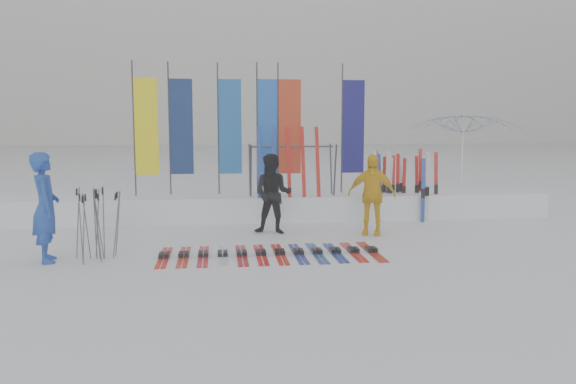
{
  "coord_description": "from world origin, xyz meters",
  "views": [
    {
      "loc": [
        -1.13,
        -9.1,
        2.28
      ],
      "look_at": [
        0.2,
        1.6,
        1.0
      ],
      "focal_mm": 35.0,
      "sensor_mm": 36.0,
      "label": 1
    }
  ],
  "objects": [
    {
      "name": "ground",
      "position": [
        0.0,
        0.0,
        0.0
      ],
      "size": [
        120.0,
        120.0,
        0.0
      ],
      "primitive_type": "plane",
      "color": "white",
      "rests_on": "ground"
    },
    {
      "name": "snow_bank",
      "position": [
        0.0,
        4.6,
        0.3
      ],
      "size": [
        14.0,
        1.6,
        0.6
      ],
      "primitive_type": "cube",
      "color": "white",
      "rests_on": "ground"
    },
    {
      "name": "person_blue",
      "position": [
        -4.0,
        0.57,
        0.92
      ],
      "size": [
        0.61,
        0.77,
        1.85
      ],
      "primitive_type": "imported",
      "rotation": [
        0.0,
        0.0,
        1.85
      ],
      "color": "#1D44AC",
      "rests_on": "ground"
    },
    {
      "name": "person_black",
      "position": [
        0.0,
        2.59,
        0.85
      ],
      "size": [
        0.97,
        0.85,
        1.69
      ],
      "primitive_type": "imported",
      "rotation": [
        0.0,
        0.0,
        -0.29
      ],
      "color": "black",
      "rests_on": "ground"
    },
    {
      "name": "person_yellow",
      "position": [
        2.04,
        2.22,
        0.85
      ],
      "size": [
        1.07,
        0.72,
        1.69
      ],
      "primitive_type": "imported",
      "rotation": [
        0.0,
        0.0,
        -0.34
      ],
      "color": "yellow",
      "rests_on": "ground"
    },
    {
      "name": "tent_canopy",
      "position": [
        5.5,
        5.5,
        1.35
      ],
      "size": [
        3.18,
        3.24,
        2.7
      ],
      "primitive_type": "imported",
      "rotation": [
        0.0,
        0.0,
        -0.08
      ],
      "color": "white",
      "rests_on": "ground"
    },
    {
      "name": "ski_row",
      "position": [
        -0.23,
        0.61,
        0.03
      ],
      "size": [
        3.86,
        1.65,
        0.07
      ],
      "color": "red",
      "rests_on": "ground"
    },
    {
      "name": "pole_cluster",
      "position": [
        -3.21,
        0.63,
        0.6
      ],
      "size": [
        0.79,
        0.6,
        1.26
      ],
      "color": "#595B60",
      "rests_on": "ground"
    },
    {
      "name": "feather_flags",
      "position": [
        -0.48,
        4.72,
        2.24
      ],
      "size": [
        5.64,
        0.18,
        3.2
      ],
      "color": "#383A3F",
      "rests_on": "ground"
    },
    {
      "name": "ski_rack",
      "position": [
        0.62,
        4.2,
        1.38
      ],
      "size": [
        2.04,
        0.8,
        1.23
      ],
      "color": "#383A3F",
      "rests_on": "ground"
    },
    {
      "name": "upright_skis",
      "position": [
        3.33,
        4.21,
        0.79
      ],
      "size": [
        1.66,
        1.1,
        1.7
      ],
      "color": "silver",
      "rests_on": "ground"
    }
  ]
}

